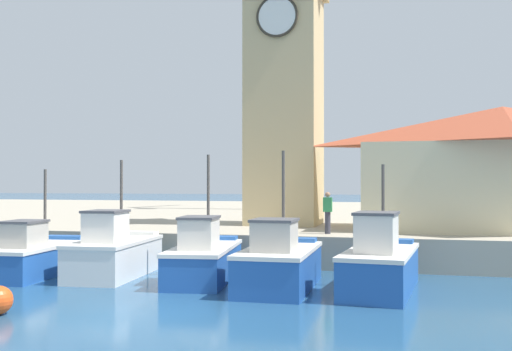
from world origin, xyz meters
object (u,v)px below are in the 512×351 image
Objects in this scene: clock_tower at (285,66)px; port_crane_near at (288,108)px; dock_worker_near_tower at (328,212)px; fishing_boat_far_left at (35,256)px; fishing_boat_left_outer at (114,253)px; fishing_boat_left_inner at (204,258)px; fishing_boat_mid_left at (279,263)px; warehouse_right at (503,167)px; fishing_boat_center at (380,264)px.

port_crane_near is at bearing 100.70° from clock_tower.
dock_worker_near_tower is at bearing -60.60° from clock_tower.
fishing_boat_far_left is at bearing -124.91° from clock_tower.
fishing_boat_left_inner is (3.25, -0.00, -0.06)m from fishing_boat_left_outer.
clock_tower is 0.82× the size of port_crane_near.
fishing_boat_left_outer is 0.29× the size of clock_tower.
fishing_boat_mid_left is at bearing -8.56° from fishing_boat_left_outer.
fishing_boat_mid_left is 0.41× the size of warehouse_right.
dock_worker_near_tower is (-6.81, -3.29, -1.78)m from warehouse_right.
fishing_boat_left_inner is 1.10× the size of fishing_boat_mid_left.
fishing_boat_far_left is 10.79m from dock_worker_near_tower.
fishing_boat_far_left is 2.95× the size of dock_worker_near_tower.
port_crane_near is (-2.87, 15.19, -0.04)m from clock_tower.
warehouse_right is at bearing 61.67° from fishing_boat_center.
fishing_boat_far_left is 8.72m from fishing_boat_mid_left.
fishing_boat_mid_left is 0.95× the size of fishing_boat_center.
clock_tower reaches higher than dock_worker_near_tower.
fishing_boat_mid_left is at bearing -176.04° from fishing_boat_center.
fishing_boat_mid_left reaches higher than fishing_boat_left_outer.
fishing_boat_left_outer is 3.25m from fishing_boat_left_inner.
fishing_boat_left_inner is at bearing -0.01° from fishing_boat_left_outer.
fishing_boat_far_left is 0.92× the size of fishing_boat_left_inner.
fishing_boat_mid_left is at bearing -79.29° from clock_tower.
fishing_boat_left_inner is 0.33× the size of clock_tower.
port_crane_near is at bearing 87.24° from fishing_boat_left_outer.
fishing_boat_center is 27.47m from port_crane_near.
fishing_boat_center is at bearing -6.92° from fishing_boat_left_inner.
port_crane_near is (3.92, 24.92, 8.03)m from fishing_boat_far_left.
clock_tower is (6.79, 9.73, 8.07)m from fishing_boat_far_left.
port_crane_near is (-2.07, 24.44, 7.98)m from fishing_boat_left_inner.
fishing_boat_mid_left is 0.30× the size of clock_tower.
fishing_boat_mid_left is 5.62m from dock_worker_near_tower.
port_crane_near reaches higher than warehouse_right.
port_crane_near is at bearing 105.53° from dock_worker_near_tower.
port_crane_near is at bearing 81.06° from fishing_boat_far_left.
warehouse_right reaches higher than dock_worker_near_tower.
fishing_boat_mid_left is 2.90× the size of dock_worker_near_tower.
warehouse_right is (9.47, -1.45, -4.90)m from clock_tower.
port_crane_near is at bearing 126.57° from warehouse_right.
fishing_boat_left_inner reaches higher than fishing_boat_left_outer.
dock_worker_near_tower is (6.72, 4.51, 1.28)m from fishing_boat_left_outer.
warehouse_right is (13.52, 7.80, 3.06)m from fishing_boat_left_outer.
fishing_boat_center is at bearing -1.03° from fishing_boat_far_left.
fishing_boat_mid_left reaches higher than fishing_boat_left_inner.
fishing_boat_left_outer is 25.72m from port_crane_near.
fishing_boat_center is 10.12m from warehouse_right.
fishing_boat_left_outer is 0.94× the size of fishing_boat_center.
fishing_boat_left_outer is 0.24× the size of port_crane_near.
fishing_boat_left_inner is at bearing 173.08° from fishing_boat_center.
fishing_boat_left_inner reaches higher than fishing_boat_far_left.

